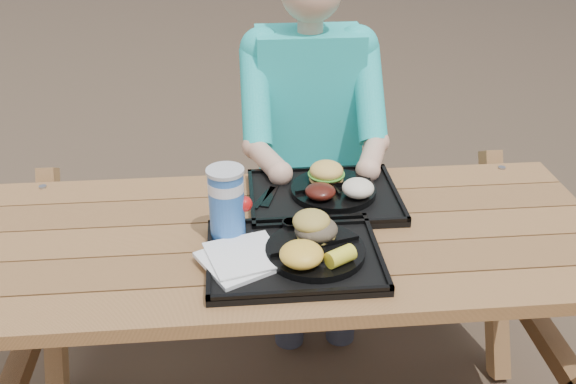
{
  "coord_description": "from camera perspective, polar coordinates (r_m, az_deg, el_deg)",
  "views": [
    {
      "loc": [
        -0.14,
        -1.51,
        1.71
      ],
      "look_at": [
        0.0,
        0.0,
        0.88
      ],
      "focal_mm": 40.0,
      "sensor_mm": 36.0,
      "label": 1
    }
  ],
  "objects": [
    {
      "name": "burger",
      "position": [
        1.97,
        3.45,
        2.26
      ],
      "size": [
        0.11,
        0.11,
        0.09
      ],
      "primitive_type": null,
      "color": "#F9C157",
      "rests_on": "plate_far"
    },
    {
      "name": "mac_cheese",
      "position": [
        1.59,
        1.21,
        -5.56
      ],
      "size": [
        0.11,
        0.11,
        0.06
      ],
      "primitive_type": "ellipsoid",
      "color": "yellow",
      "rests_on": "plate_near"
    },
    {
      "name": "plate_far",
      "position": [
        1.96,
        4.04,
        0.16
      ],
      "size": [
        0.26,
        0.26,
        0.02
      ],
      "primitive_type": "cylinder",
      "color": "black",
      "rests_on": "tray_far"
    },
    {
      "name": "tray_far",
      "position": [
        1.95,
        3.2,
        -0.54
      ],
      "size": [
        0.45,
        0.35,
        0.02
      ],
      "primitive_type": "cube",
      "color": "black",
      "rests_on": "picnic_table"
    },
    {
      "name": "plate_near",
      "position": [
        1.67,
        2.43,
        -5.26
      ],
      "size": [
        0.26,
        0.26,
        0.02
      ],
      "primitive_type": "cylinder",
      "color": "black",
      "rests_on": "tray_near"
    },
    {
      "name": "condiment_mustard",
      "position": [
        1.77,
        2.26,
        -2.82
      ],
      "size": [
        0.05,
        0.05,
        0.03
      ],
      "primitive_type": "cylinder",
      "color": "yellow",
      "rests_on": "tray_near"
    },
    {
      "name": "baked_beans",
      "position": [
        1.88,
        2.9,
        0.05
      ],
      "size": [
        0.09,
        0.09,
        0.04
      ],
      "primitive_type": "ellipsoid",
      "color": "#44130D",
      "rests_on": "plate_far"
    },
    {
      "name": "diner",
      "position": [
        2.47,
        1.8,
        3.01
      ],
      "size": [
        0.48,
        0.84,
        1.28
      ],
      "primitive_type": null,
      "color": "teal",
      "rests_on": "ground"
    },
    {
      "name": "sandwich",
      "position": [
        1.68,
        2.54,
        -2.39
      ],
      "size": [
        0.11,
        0.11,
        0.11
      ],
      "primitive_type": null,
      "color": "gold",
      "rests_on": "plate_near"
    },
    {
      "name": "potato_salad",
      "position": [
        1.9,
        6.24,
        0.34
      ],
      "size": [
        0.09,
        0.09,
        0.05
      ],
      "primitive_type": "ellipsoid",
      "color": "white",
      "rests_on": "plate_far"
    },
    {
      "name": "soda_cup",
      "position": [
        1.71,
        -5.47,
        -1.13
      ],
      "size": [
        0.09,
        0.09,
        0.19
      ],
      "primitive_type": "cylinder",
      "color": "#1754B2",
      "rests_on": "tray_near"
    },
    {
      "name": "corn_cob",
      "position": [
        1.6,
        4.68,
        -5.71
      ],
      "size": [
        0.1,
        0.1,
        0.04
      ],
      "primitive_type": null,
      "rotation": [
        0.0,
        0.0,
        0.53
      ],
      "color": "#FFF135",
      "rests_on": "plate_near"
    },
    {
      "name": "tray_near",
      "position": [
        1.68,
        0.53,
        -5.83
      ],
      "size": [
        0.45,
        0.35,
        0.02
      ],
      "primitive_type": "cube",
      "color": "black",
      "rests_on": "picnic_table"
    },
    {
      "name": "picnic_table",
      "position": [
        2.02,
        0.0,
        -12.63
      ],
      "size": [
        1.8,
        1.49,
        0.75
      ],
      "primitive_type": null,
      "color": "#999999",
      "rests_on": "ground"
    },
    {
      "name": "condiment_bbq",
      "position": [
        1.76,
        0.25,
        -3.01
      ],
      "size": [
        0.05,
        0.05,
        0.03
      ],
      "primitive_type": "cylinder",
      "color": "black",
      "rests_on": "tray_near"
    },
    {
      "name": "napkin_stack",
      "position": [
        1.64,
        -4.27,
        -5.94
      ],
      "size": [
        0.24,
        0.24,
        0.02
      ],
      "primitive_type": "cube",
      "rotation": [
        0.0,
        0.0,
        0.49
      ],
      "color": "white",
      "rests_on": "tray_near"
    },
    {
      "name": "cutlery_far",
      "position": [
        1.94,
        -1.61,
        -0.33
      ],
      "size": [
        0.07,
        0.14,
        0.01
      ],
      "primitive_type": "cube",
      "rotation": [
        0.0,
        0.0,
        -0.3
      ],
      "color": "black",
      "rests_on": "tray_far"
    }
  ]
}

